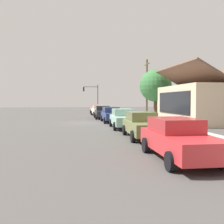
% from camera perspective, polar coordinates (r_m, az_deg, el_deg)
% --- Properties ---
extents(ground_plane, '(120.00, 120.00, 0.00)m').
position_cam_1_polar(ground_plane, '(25.89, -6.08, -2.49)').
color(ground_plane, '#4C4947').
extents(sidewalk_curb, '(60.00, 4.20, 0.16)m').
position_cam_1_polar(sidewalk_curb, '(26.79, 5.97, -2.14)').
color(sidewalk_curb, beige).
rests_on(sidewalk_curb, ground).
extents(car_coral, '(4.73, 2.10, 1.59)m').
position_cam_1_polar(car_coral, '(43.57, -3.65, 0.68)').
color(car_coral, '#EA8C75').
rests_on(car_coral, ground).
extents(car_ivory, '(4.49, 2.16, 1.59)m').
position_cam_1_polar(car_ivory, '(38.07, -2.99, 0.39)').
color(car_ivory, silver).
rests_on(car_ivory, ground).
extents(car_charcoal, '(4.95, 2.24, 1.59)m').
position_cam_1_polar(car_charcoal, '(32.21, -2.08, -0.01)').
color(car_charcoal, '#2D3035').
rests_on(car_charcoal, ground).
extents(car_navy, '(4.78, 2.03, 1.59)m').
position_cam_1_polar(car_navy, '(26.67, -0.16, -0.57)').
color(car_navy, navy).
rests_on(car_navy, ground).
extents(car_seafoam, '(4.99, 2.24, 1.59)m').
position_cam_1_polar(car_seafoam, '(21.05, 2.57, -1.42)').
color(car_seafoam, '#9ED1BC').
rests_on(car_seafoam, ground).
extents(car_olive, '(4.98, 2.18, 1.59)m').
position_cam_1_polar(car_olive, '(15.68, 6.80, -2.84)').
color(car_olive, olive).
rests_on(car_olive, ground).
extents(car_cherry, '(4.91, 2.16, 1.59)m').
position_cam_1_polar(car_cherry, '(10.31, 14.61, -5.78)').
color(car_cherry, red).
rests_on(car_cherry, ground).
extents(storefront_building, '(9.68, 7.18, 5.73)m').
position_cam_1_polar(storefront_building, '(27.21, 20.28, 1.90)').
color(storefront_building, '#CCB293').
rests_on(storefront_building, ground).
extents(shade_tree, '(4.03, 4.03, 6.17)m').
position_cam_1_polar(shade_tree, '(32.50, 9.78, 5.82)').
color(shade_tree, brown).
rests_on(shade_tree, ground).
extents(traffic_light_main, '(0.37, 2.79, 5.20)m').
position_cam_1_polar(traffic_light_main, '(47.15, -4.51, 4.08)').
color(traffic_light_main, '#383833').
rests_on(traffic_light_main, ground).
extents(utility_pole_wooden, '(1.80, 0.24, 7.50)m').
position_cam_1_polar(utility_pole_wooden, '(32.79, 7.83, 5.45)').
color(utility_pole_wooden, brown).
rests_on(utility_pole_wooden, ground).
extents(fire_hydrant_red, '(0.22, 0.22, 0.71)m').
position_cam_1_polar(fire_hydrant_red, '(30.50, 1.36, -0.76)').
color(fire_hydrant_red, red).
rests_on(fire_hydrant_red, sidewalk_curb).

